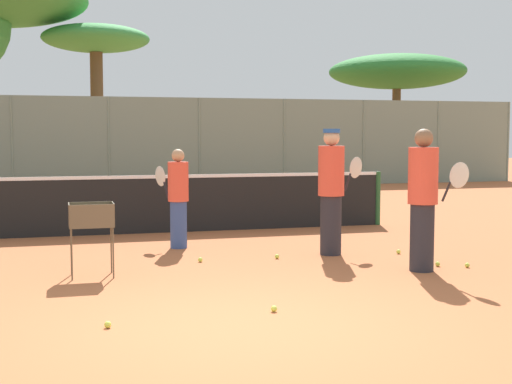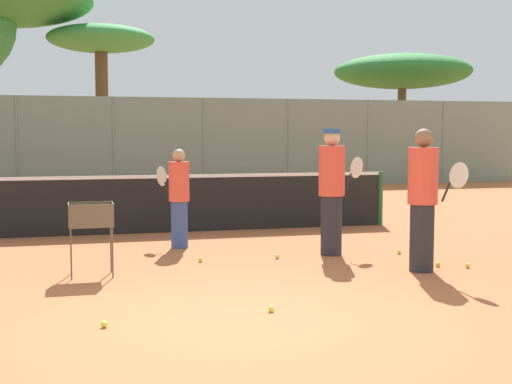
{
  "view_description": "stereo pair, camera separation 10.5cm",
  "coord_description": "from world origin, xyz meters",
  "px_view_note": "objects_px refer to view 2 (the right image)",
  "views": [
    {
      "loc": [
        -1.61,
        -6.39,
        1.83
      ],
      "look_at": [
        1.09,
        3.34,
        1.0
      ],
      "focal_mm": 50.0,
      "sensor_mm": 36.0,
      "label": 1
    },
    {
      "loc": [
        -1.51,
        -6.42,
        1.83
      ],
      "look_at": [
        1.09,
        3.34,
        1.0
      ],
      "focal_mm": 50.0,
      "sensor_mm": 36.0,
      "label": 2
    }
  ],
  "objects_px": {
    "player_yellow_shirt": "(423,199)",
    "parked_car": "(305,164)",
    "ball_cart": "(91,221)",
    "player_red_cap": "(332,190)",
    "player_white_outfit": "(179,197)",
    "tennis_net": "(152,203)"
  },
  "relations": [
    {
      "from": "tennis_net",
      "to": "player_red_cap",
      "type": "distance_m",
      "value": 3.88
    },
    {
      "from": "player_white_outfit",
      "to": "player_red_cap",
      "type": "xyz_separation_m",
      "value": [
        2.13,
        -1.25,
        0.17
      ]
    },
    {
      "from": "player_red_cap",
      "to": "player_yellow_shirt",
      "type": "bearing_deg",
      "value": -91.85
    },
    {
      "from": "tennis_net",
      "to": "ball_cart",
      "type": "relative_size",
      "value": 9.73
    },
    {
      "from": "ball_cart",
      "to": "player_yellow_shirt",
      "type": "bearing_deg",
      "value": -10.73
    },
    {
      "from": "tennis_net",
      "to": "player_white_outfit",
      "type": "distance_m",
      "value": 1.85
    },
    {
      "from": "player_yellow_shirt",
      "to": "tennis_net",
      "type": "bearing_deg",
      "value": -169.19
    },
    {
      "from": "player_white_outfit",
      "to": "parked_car",
      "type": "xyz_separation_m",
      "value": [
        7.18,
        14.72,
        -0.16
      ]
    },
    {
      "from": "player_yellow_shirt",
      "to": "parked_car",
      "type": "relative_size",
      "value": 0.45
    },
    {
      "from": "parked_car",
      "to": "player_white_outfit",
      "type": "bearing_deg",
      "value": -116.0
    },
    {
      "from": "tennis_net",
      "to": "player_white_outfit",
      "type": "relative_size",
      "value": 5.81
    },
    {
      "from": "player_white_outfit",
      "to": "parked_car",
      "type": "bearing_deg",
      "value": -51.69
    },
    {
      "from": "tennis_net",
      "to": "player_red_cap",
      "type": "bearing_deg",
      "value": -52.62
    },
    {
      "from": "ball_cart",
      "to": "parked_car",
      "type": "distance_m",
      "value": 18.8
    },
    {
      "from": "player_red_cap",
      "to": "tennis_net",
      "type": "bearing_deg",
      "value": 101.22
    },
    {
      "from": "player_white_outfit",
      "to": "parked_car",
      "type": "distance_m",
      "value": 16.38
    },
    {
      "from": "player_white_outfit",
      "to": "player_yellow_shirt",
      "type": "xyz_separation_m",
      "value": [
        2.82,
        -2.79,
        0.16
      ]
    },
    {
      "from": "tennis_net",
      "to": "player_white_outfit",
      "type": "bearing_deg",
      "value": -83.22
    },
    {
      "from": "ball_cart",
      "to": "parked_car",
      "type": "height_order",
      "value": "parked_car"
    },
    {
      "from": "player_yellow_shirt",
      "to": "parked_car",
      "type": "xyz_separation_m",
      "value": [
        4.36,
        17.51,
        -0.31
      ]
    },
    {
      "from": "player_red_cap",
      "to": "player_white_outfit",
      "type": "bearing_deg",
      "value": 123.36
    },
    {
      "from": "ball_cart",
      "to": "parked_car",
      "type": "bearing_deg",
      "value": 62.71
    }
  ]
}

